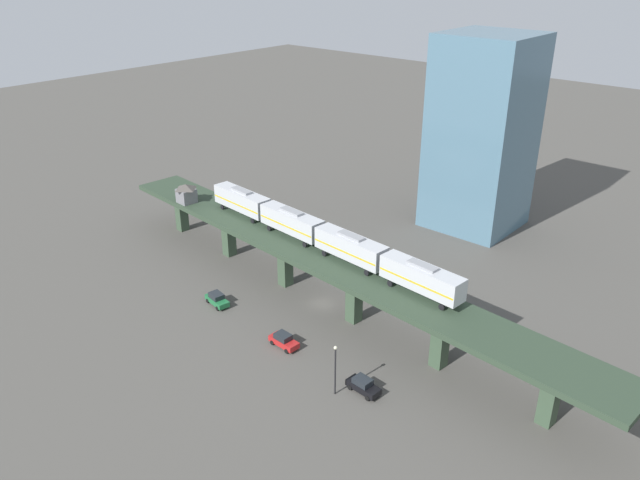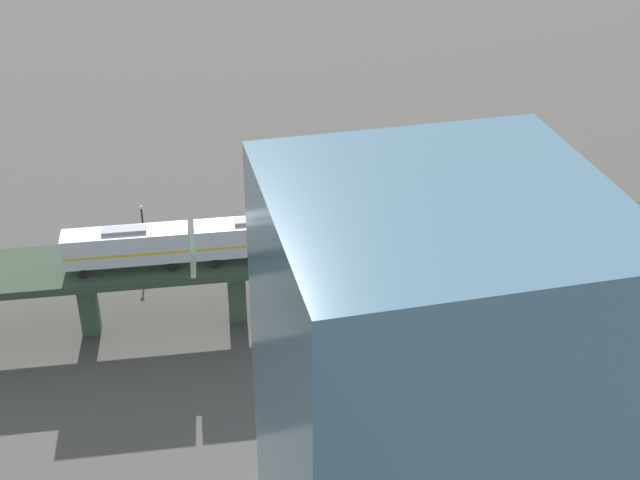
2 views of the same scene
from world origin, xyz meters
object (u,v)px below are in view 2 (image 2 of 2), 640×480
signal_hut (592,199)px  street_car_green (379,242)px  street_car_black (127,265)px  street_lamp (143,228)px  subway_train (320,231)px  delivery_truck (435,340)px  street_car_red (250,253)px

signal_hut → street_car_green: size_ratio=0.75×
street_car_black → street_lamp: 4.70m
subway_train → signal_hut: 30.39m
signal_hut → street_car_black: size_ratio=0.77×
street_car_green → street_car_black: 29.32m
subway_train → delivery_truck: subway_train is taller
signal_hut → street_car_red: (12.11, 35.58, -8.99)m
street_car_green → street_lamp: (4.23, 26.94, 3.17)m
signal_hut → street_lamp: signal_hut is taller
street_car_green → street_car_black: same height
delivery_truck → street_car_black: bearing=52.1°
subway_train → delivery_truck: size_ratio=6.61×
street_car_red → street_lamp: 12.49m
street_car_black → street_car_green: bearing=-93.3°
street_car_green → street_lamp: bearing=81.1°
street_car_green → subway_train: bearing=140.8°
street_lamp → street_car_black: bearing=137.7°
subway_train → street_car_green: 18.61m
street_car_red → delivery_truck: size_ratio=0.59×
street_car_red → street_car_black: bearing=87.9°
subway_train → street_car_black: bearing=54.1°
street_car_black → delivery_truck: (-22.45, -28.83, 0.82)m
subway_train → street_car_red: bearing=21.2°
street_car_red → street_car_black: (0.50, 14.02, 0.00)m
street_car_red → signal_hut: bearing=-108.8°
street_lamp → street_car_green: bearing=-98.9°
street_car_green → street_car_red: (1.16, 15.25, 0.00)m
signal_hut → street_lamp: (15.18, 47.26, -5.82)m
subway_train → signal_hut: (1.34, -30.35, -0.74)m
signal_hut → street_lamp: 49.98m
street_car_red → street_car_black: same height
signal_hut → street_car_red: signal_hut is taller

